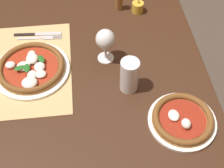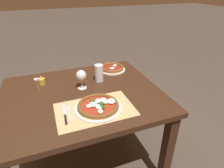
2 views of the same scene
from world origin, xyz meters
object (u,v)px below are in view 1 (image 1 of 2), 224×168
at_px(wine_glass, 105,40).
at_px(knife, 38,34).
at_px(votive_candle, 137,7).
at_px(fork, 40,38).
at_px(pint_glass, 129,76).
at_px(pizza_far, 182,119).
at_px(pepper_shaker, 119,0).
at_px(pizza_near, 31,68).

bearing_deg(wine_glass, knife, -121.26).
bearing_deg(votive_candle, fork, -72.86).
relative_size(wine_glass, pint_glass, 1.07).
bearing_deg(pizza_far, wine_glass, -144.84).
distance_m(pint_glass, fork, 0.48).
relative_size(pint_glass, fork, 0.72).
height_order(knife, pepper_shaker, pepper_shaker).
distance_m(pizza_far, knife, 0.75).
bearing_deg(pint_glass, votive_candle, 166.55).
relative_size(pint_glass, pepper_shaker, 1.49).
relative_size(pizza_near, fork, 1.56).
distance_m(fork, pepper_shaker, 0.42).
distance_m(fork, knife, 0.03).
height_order(wine_glass, votive_candle, wine_glass).
xyz_separation_m(pizza_near, pint_glass, (0.12, 0.38, 0.05)).
relative_size(pizza_far, pint_glass, 1.72).
height_order(pizza_near, wine_glass, wine_glass).
xyz_separation_m(pint_glass, fork, (-0.32, -0.36, -0.06)).
xyz_separation_m(pizza_far, fork, (-0.50, -0.53, -0.01)).
bearing_deg(wine_glass, fork, -118.31).
relative_size(knife, votive_candle, 2.99).
distance_m(pizza_far, wine_glass, 0.43).
xyz_separation_m(fork, knife, (-0.03, -0.01, 0.00)).
height_order(pizza_near, pizza_far, same).
height_order(wine_glass, pepper_shaker, wine_glass).
height_order(wine_glass, fork, wine_glass).
bearing_deg(fork, pizza_far, 46.56).
bearing_deg(votive_candle, pizza_near, -55.80).
height_order(pint_glass, knife, pint_glass).
xyz_separation_m(knife, pepper_shaker, (-0.15, 0.39, 0.04)).
xyz_separation_m(pizza_near, votive_candle, (-0.34, 0.50, 0.00)).
relative_size(pizza_far, votive_candle, 3.47).
xyz_separation_m(wine_glass, knife, (-0.18, -0.29, -0.10)).
distance_m(pint_glass, knife, 0.51).
height_order(fork, votive_candle, votive_candle).
xyz_separation_m(pizza_near, wine_glass, (-0.04, 0.31, 0.08)).
relative_size(pizza_far, pepper_shaker, 2.57).
height_order(pizza_far, pint_glass, pint_glass).
bearing_deg(votive_candle, knife, -76.14).
bearing_deg(pint_glass, fork, -131.59).
distance_m(pizza_near, votive_candle, 0.60).
bearing_deg(pint_glass, wine_glass, -155.60).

